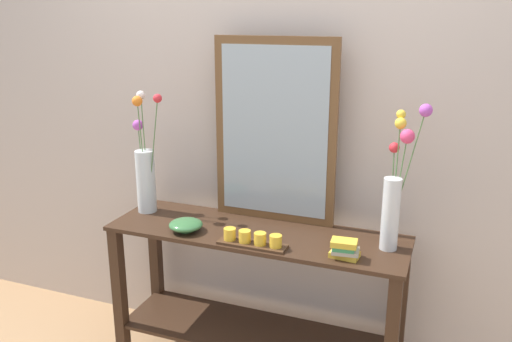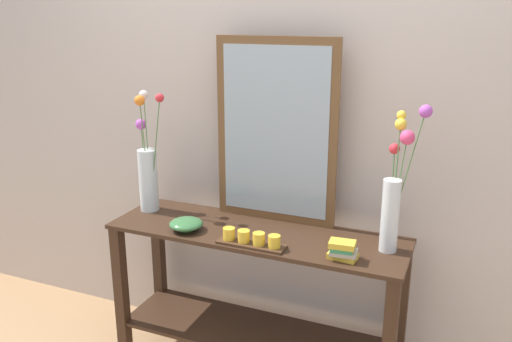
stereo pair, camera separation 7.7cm
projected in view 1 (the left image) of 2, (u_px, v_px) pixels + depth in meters
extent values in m
cube|color=beige|center=(280.00, 106.00, 2.70)|extent=(6.40, 0.08, 2.70)
cube|color=#382316|center=(256.00, 233.00, 2.56)|extent=(1.45, 0.44, 0.02)
cube|color=#382316|center=(256.00, 333.00, 2.72)|extent=(1.39, 0.40, 0.02)
cube|color=#382316|center=(120.00, 298.00, 2.75)|extent=(0.06, 0.06, 0.78)
cube|color=#382316|center=(157.00, 269.00, 3.07)|extent=(0.06, 0.06, 0.78)
cube|color=#382316|center=(400.00, 315.00, 2.60)|extent=(0.06, 0.06, 0.78)
cube|color=brown|center=(275.00, 132.00, 2.59)|extent=(0.62, 0.03, 0.91)
cube|color=#9EADB7|center=(274.00, 132.00, 2.58)|extent=(0.54, 0.00, 0.83)
cylinder|color=silver|center=(146.00, 181.00, 2.78)|extent=(0.10, 0.10, 0.33)
cylinder|color=#4C753D|center=(145.00, 153.00, 2.75)|extent=(0.05, 0.05, 0.59)
sphere|color=silver|center=(141.00, 95.00, 2.69)|extent=(0.05, 0.05, 0.05)
cylinder|color=#4C753D|center=(143.00, 156.00, 2.73)|extent=(0.01, 0.06, 0.57)
sphere|color=orange|center=(137.00, 101.00, 2.62)|extent=(0.05, 0.05, 0.05)
cylinder|color=#4C753D|center=(142.00, 166.00, 2.79)|extent=(0.03, 0.02, 0.43)
sphere|color=#B24CB7|center=(138.00, 125.00, 2.74)|extent=(0.06, 0.06, 0.06)
cylinder|color=#4C753D|center=(153.00, 155.00, 2.70)|extent=(0.10, 0.01, 0.59)
sphere|color=red|center=(158.00, 98.00, 2.60)|extent=(0.04, 0.04, 0.04)
cylinder|color=silver|center=(390.00, 214.00, 2.33)|extent=(0.08, 0.08, 0.33)
cylinder|color=#4C753D|center=(405.00, 180.00, 2.28)|extent=(0.12, 0.02, 0.61)
sphere|color=#B24CB7|center=(426.00, 110.00, 2.18)|extent=(0.05, 0.05, 0.05)
cylinder|color=#4C753D|center=(395.00, 186.00, 2.31)|extent=(0.01, 0.09, 0.54)
sphere|color=yellow|center=(401.00, 123.00, 2.28)|extent=(0.05, 0.05, 0.05)
cylinder|color=#4C753D|center=(392.00, 196.00, 2.35)|extent=(0.02, 0.07, 0.43)
sphere|color=red|center=(394.00, 148.00, 2.32)|extent=(0.05, 0.05, 0.05)
cylinder|color=#4C753D|center=(397.00, 191.00, 2.31)|extent=(0.05, 0.03, 0.49)
sphere|color=#EA4275|center=(407.00, 136.00, 2.25)|extent=(0.06, 0.06, 0.06)
cylinder|color=#4C753D|center=(396.00, 180.00, 2.34)|extent=(0.01, 0.10, 0.57)
sphere|color=yellow|center=(401.00, 114.00, 2.30)|extent=(0.04, 0.04, 0.04)
cube|color=#472D1C|center=(252.00, 244.00, 2.40)|extent=(0.32, 0.09, 0.01)
cylinder|color=gold|center=(230.00, 234.00, 2.43)|extent=(0.06, 0.06, 0.05)
cylinder|color=gold|center=(245.00, 236.00, 2.41)|extent=(0.06, 0.06, 0.05)
cylinder|color=gold|center=(260.00, 239.00, 2.38)|extent=(0.06, 0.06, 0.05)
cylinder|color=gold|center=(276.00, 241.00, 2.35)|extent=(0.06, 0.06, 0.05)
cylinder|color=#38703D|center=(186.00, 230.00, 2.56)|extent=(0.07, 0.07, 0.01)
ellipsoid|color=#38703D|center=(186.00, 225.00, 2.55)|extent=(0.16, 0.16, 0.05)
cube|color=gold|center=(344.00, 255.00, 2.29)|extent=(0.13, 0.09, 0.02)
cube|color=#B2A893|center=(345.00, 251.00, 2.27)|extent=(0.12, 0.10, 0.02)
cube|color=#388E56|center=(344.00, 247.00, 2.27)|extent=(0.10, 0.10, 0.02)
cube|color=gold|center=(344.00, 243.00, 2.26)|extent=(0.12, 0.09, 0.03)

